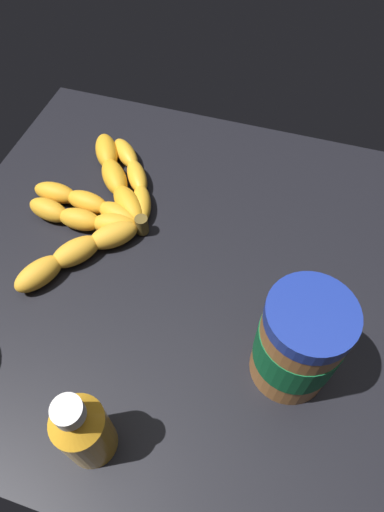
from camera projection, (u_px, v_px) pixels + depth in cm
name	position (u px, v px, depth cm)	size (l,w,h in cm)	color
ground_plane	(191.00, 276.00, 66.49)	(76.99, 68.53, 3.27)	black
banana_bunch	(100.00, 205.00, 70.00)	(20.46, 34.67, 3.70)	gold
peanut_butter_jar	(298.00, 343.00, 50.53)	(9.75, 9.75, 15.37)	#9E602D
honey_bottle	(83.00, 429.00, 46.47)	(5.70, 5.70, 13.89)	orange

